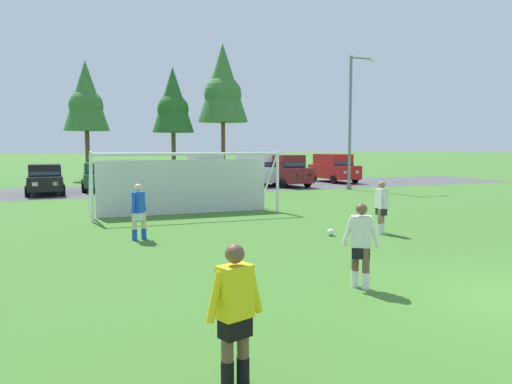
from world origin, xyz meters
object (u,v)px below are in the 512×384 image
at_px(parked_car_slot_center_left, 143,176).
at_px(parked_car_slot_far_right, 334,168).
at_px(soccer_ball, 331,232).
at_px(parked_car_slot_center, 206,171).
at_px(parked_car_slot_left, 99,176).
at_px(street_lamp, 352,121).
at_px(player_midfield_center, 361,246).
at_px(player_striker_near, 139,212).
at_px(player_defender_far, 381,207).
at_px(referee, 235,316).
at_px(soccer_goal, 186,182).
at_px(parked_car_slot_right, 284,170).
at_px(parked_car_slot_far_left, 45,179).
at_px(parked_car_slot_center_right, 255,170).

relative_size(parked_car_slot_center_left, parked_car_slot_far_right, 0.91).
height_order(soccer_ball, parked_car_slot_center, parked_car_slot_center).
xyz_separation_m(parked_car_slot_left, street_lamp, (14.96, -5.46, 3.46)).
bearing_deg(player_midfield_center, player_striker_near, 114.22).
height_order(player_defender_far, parked_car_slot_center_left, parked_car_slot_center_left).
bearing_deg(parked_car_slot_far_right, soccer_ball, -122.17).
xyz_separation_m(player_midfield_center, player_defender_far, (4.15, 4.82, 0.00)).
bearing_deg(parked_car_slot_far_right, referee, -123.88).
height_order(soccer_goal, parked_car_slot_far_right, soccer_goal).
bearing_deg(soccer_ball, parked_car_slot_center, 84.02).
bearing_deg(parked_car_slot_left, player_striker_near, -92.00).
height_order(soccer_goal, parked_car_slot_left, soccer_goal).
bearing_deg(street_lamp, parked_car_slot_right, 125.86).
relative_size(soccer_ball, parked_car_slot_left, 0.05).
xyz_separation_m(referee, player_striker_near, (0.59, 9.49, 0.00)).
xyz_separation_m(player_defender_far, parked_car_slot_left, (-6.56, 19.58, 0.05)).
height_order(player_midfield_center, parked_car_slot_far_right, parked_car_slot_far_right).
relative_size(soccer_goal, parked_car_slot_far_left, 1.78).
height_order(referee, parked_car_slot_center_right, parked_car_slot_center_right).
height_order(player_striker_near, parked_car_slot_left, parked_car_slot_left).
distance_m(soccer_goal, parked_car_slot_center_left, 12.73).
relative_size(player_midfield_center, parked_car_slot_center, 0.35).
bearing_deg(parked_car_slot_far_right, player_striker_near, -134.71).
relative_size(parked_car_slot_left, parked_car_slot_far_right, 0.93).
distance_m(soccer_ball, parked_car_slot_center_left, 19.30).
bearing_deg(referee, parked_car_slot_center_right, 66.57).
distance_m(soccer_goal, referee, 14.68).
height_order(player_defender_far, parked_car_slot_center, parked_car_slot_center).
height_order(soccer_ball, street_lamp, street_lamp).
bearing_deg(parked_car_slot_right, soccer_goal, -131.48).
xyz_separation_m(soccer_goal, parked_car_slot_far_left, (-5.19, 11.34, -0.42)).
bearing_deg(player_defender_far, parked_car_slot_right, 72.84).
distance_m(referee, parked_car_slot_center_right, 29.50).
distance_m(parked_car_slot_center_left, parked_car_slot_far_right, 14.63).
height_order(player_striker_near, player_defender_far, same).
xyz_separation_m(parked_car_slot_far_right, street_lamp, (-2.40, -5.95, 3.22)).
relative_size(parked_car_slot_right, parked_car_slot_far_right, 1.02).
distance_m(player_midfield_center, parked_car_slot_center_left, 24.24).
bearing_deg(soccer_ball, parked_car_slot_far_right, 57.83).
bearing_deg(parked_car_slot_left, street_lamp, -20.05).
bearing_deg(soccer_ball, parked_car_slot_right, 67.86).
distance_m(parked_car_slot_center_left, street_lamp, 13.76).
bearing_deg(player_defender_far, referee, -135.69).
distance_m(player_striker_near, player_midfield_center, 7.38).
xyz_separation_m(player_midfield_center, parked_car_slot_right, (9.72, 22.86, 0.29)).
bearing_deg(parked_car_slot_left, soccer_goal, -80.69).
xyz_separation_m(soccer_goal, player_striker_near, (-2.73, -4.80, -0.47)).
distance_m(soccer_goal, parked_car_slot_left, 13.05).
bearing_deg(soccer_ball, parked_car_slot_far_left, 114.13).
relative_size(parked_car_slot_center_left, parked_car_slot_center, 0.90).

